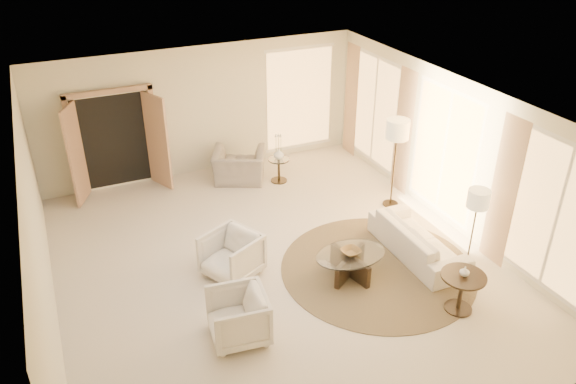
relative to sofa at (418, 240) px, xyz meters
name	(u,v)px	position (x,y,z in m)	size (l,w,h in m)	color
room	(275,191)	(-2.34, 0.74, 1.10)	(7.04, 8.04, 2.83)	beige
windows_right	(447,154)	(1.11, 0.84, 1.05)	(0.10, 6.40, 2.40)	#FFBD66
window_back_corner	(300,99)	(-0.04, 4.69, 1.05)	(1.70, 0.10, 2.40)	#FFBD66
curtains_right	(415,139)	(1.06, 1.74, 1.00)	(0.06, 5.20, 2.60)	tan
french_doors	(116,143)	(-4.24, 4.56, 0.77)	(1.95, 0.66, 2.16)	tan
area_rug	(377,269)	(-0.85, -0.09, -0.29)	(3.24, 3.24, 0.01)	#3A2E1E
sofa	(418,240)	(0.00, 0.00, 0.00)	(2.02, 0.79, 0.59)	silver
armchair_left	(231,253)	(-3.11, 0.77, 0.12)	(0.81, 0.76, 0.83)	silver
armchair_right	(238,315)	(-3.52, -0.66, 0.11)	(0.79, 0.74, 0.81)	silver
accent_chair	(239,161)	(-1.85, 3.91, 0.18)	(1.08, 0.70, 0.94)	gray
coffee_table	(350,262)	(-1.37, -0.06, -0.02)	(1.55, 1.55, 0.44)	black
end_table	(462,286)	(-0.29, -1.47, 0.14)	(0.67, 0.67, 0.63)	black
side_table	(279,168)	(-1.08, 3.53, 0.03)	(0.46, 0.46, 0.53)	#30281C
floor_lamp_near	(397,133)	(0.56, 1.66, 1.25)	(0.44, 0.44, 1.82)	#30281C
floor_lamp_far	(478,202)	(0.56, -0.64, 0.94)	(0.35, 0.35, 1.45)	#30281C
bowl	(351,252)	(-1.37, -0.06, 0.18)	(0.31, 0.31, 0.08)	brown
end_vase	(465,272)	(-0.29, -1.47, 0.41)	(0.15, 0.15, 0.15)	white
side_vase	(279,154)	(-1.08, 3.53, 0.35)	(0.22, 0.22, 0.23)	white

